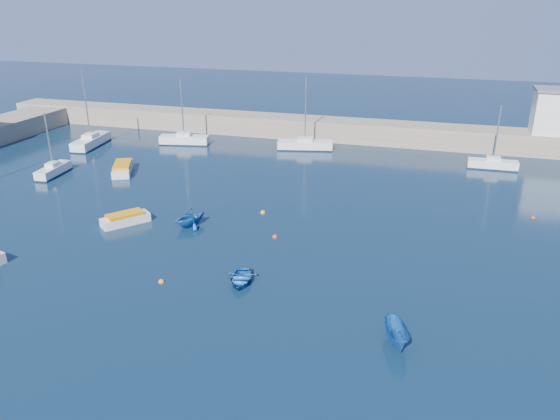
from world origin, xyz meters
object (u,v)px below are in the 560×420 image
(sailboat_7, at_px, (493,164))
(dinghy_left, at_px, (190,217))
(sailboat_3, at_px, (53,170))
(motorboat_2, at_px, (123,168))
(sailboat_6, at_px, (305,145))
(sailboat_5, at_px, (184,139))
(sailboat_4, at_px, (91,141))
(dinghy_center, at_px, (241,279))
(dinghy_right, at_px, (397,335))
(motorboat_1, at_px, (125,219))

(sailboat_7, xyz_separation_m, dinghy_left, (-25.27, -24.36, 0.24))
(sailboat_3, relative_size, dinghy_left, 2.26)
(sailboat_7, bearing_deg, motorboat_2, 107.57)
(sailboat_6, bearing_deg, sailboat_3, 114.92)
(sailboat_3, xyz_separation_m, sailboat_5, (7.74, 15.83, 0.08))
(sailboat_5, relative_size, sailboat_6, 0.93)
(motorboat_2, bearing_deg, sailboat_6, 15.90)
(sailboat_4, height_order, dinghy_left, sailboat_4)
(sailboat_4, height_order, sailboat_7, sailboat_4)
(motorboat_2, bearing_deg, sailboat_5, 59.15)
(sailboat_4, xyz_separation_m, dinghy_center, (30.75, -27.93, -0.34))
(sailboat_3, xyz_separation_m, dinghy_right, (38.15, -20.35, 0.03))
(motorboat_1, distance_m, dinghy_right, 25.90)
(motorboat_1, distance_m, dinghy_left, 5.55)
(sailboat_6, relative_size, sailboat_7, 1.26)
(sailboat_4, bearing_deg, motorboat_1, -57.64)
(sailboat_5, distance_m, dinghy_center, 37.75)
(dinghy_left, bearing_deg, sailboat_6, 113.13)
(motorboat_2, distance_m, dinghy_right, 39.29)
(sailboat_3, xyz_separation_m, motorboat_2, (6.57, 3.02, -0.07))
(dinghy_right, bearing_deg, sailboat_5, 111.88)
(dinghy_center, bearing_deg, sailboat_4, 126.90)
(sailboat_6, bearing_deg, sailboat_5, 84.85)
(sailboat_5, relative_size, dinghy_left, 2.78)
(dinghy_center, relative_size, dinghy_right, 0.97)
(sailboat_4, distance_m, sailboat_5, 11.80)
(sailboat_5, distance_m, motorboat_1, 26.34)
(sailboat_6, relative_size, dinghy_left, 2.98)
(motorboat_1, xyz_separation_m, dinghy_left, (5.42, 1.12, 0.33))
(sailboat_4, xyz_separation_m, sailboat_7, (48.56, 4.30, -0.10))
(sailboat_5, height_order, dinghy_left, sailboat_5)
(sailboat_7, xyz_separation_m, dinghy_center, (-17.81, -32.23, -0.24))
(sailboat_3, bearing_deg, sailboat_4, 99.74)
(sailboat_3, bearing_deg, motorboat_2, 18.65)
(motorboat_1, xyz_separation_m, motorboat_2, (-8.02, 12.63, 0.04))
(motorboat_2, relative_size, dinghy_right, 1.77)
(sailboat_6, height_order, motorboat_2, sailboat_6)
(sailboat_5, height_order, dinghy_center, sailboat_5)
(dinghy_left, height_order, dinghy_right, dinghy_left)
(motorboat_2, bearing_deg, sailboat_7, -7.28)
(motorboat_1, height_order, dinghy_left, dinghy_left)
(sailboat_6, distance_m, dinghy_center, 34.45)
(sailboat_4, xyz_separation_m, sailboat_6, (26.57, 6.26, -0.04))
(sailboat_6, bearing_deg, dinghy_center, 174.44)
(sailboat_4, xyz_separation_m, dinghy_right, (41.43, -31.94, -0.06))
(motorboat_1, bearing_deg, sailboat_5, 142.82)
(sailboat_6, distance_m, motorboat_1, 28.80)
(sailboat_3, xyz_separation_m, motorboat_1, (14.59, -9.60, -0.11))
(sailboat_3, relative_size, sailboat_6, 0.76)
(sailboat_4, height_order, motorboat_2, sailboat_4)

